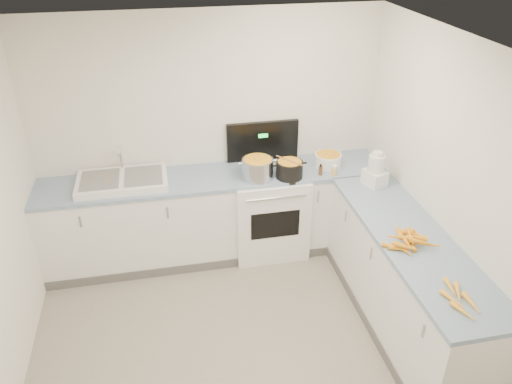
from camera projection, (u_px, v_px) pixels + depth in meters
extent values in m
cube|color=white|center=(217.00, 217.00, 5.24)|extent=(3.50, 0.60, 0.90)
cube|color=#85A0BD|center=(215.00, 177.00, 5.01)|extent=(3.50, 0.62, 0.04)
cube|color=white|center=(405.00, 284.00, 4.31)|extent=(0.60, 2.20, 0.90)
cube|color=#85A0BD|center=(413.00, 239.00, 4.08)|extent=(0.62, 2.20, 0.04)
cube|color=white|center=(268.00, 212.00, 5.32)|extent=(0.76, 0.65, 0.90)
cube|color=black|center=(263.00, 141.00, 5.23)|extent=(0.76, 0.05, 0.42)
cube|color=white|center=(122.00, 181.00, 4.83)|extent=(0.86, 0.52, 0.07)
cube|color=slate|center=(100.00, 180.00, 4.77)|extent=(0.36, 0.42, 0.01)
cube|color=slate|center=(143.00, 176.00, 4.84)|extent=(0.36, 0.42, 0.01)
cylinder|color=silver|center=(121.00, 157.00, 4.94)|extent=(0.03, 0.03, 0.24)
cylinder|color=silver|center=(258.00, 170.00, 4.91)|extent=(0.41, 0.41, 0.23)
cylinder|color=black|center=(289.00, 170.00, 4.94)|extent=(0.33, 0.33, 0.19)
cylinder|color=#AD7A47|center=(290.00, 161.00, 4.88)|extent=(0.21, 0.28, 0.01)
cylinder|color=white|center=(328.00, 160.00, 5.16)|extent=(0.34, 0.34, 0.13)
cylinder|color=#593319|center=(320.00, 171.00, 4.99)|extent=(0.04, 0.04, 0.09)
cylinder|color=#E5B266|center=(334.00, 171.00, 4.99)|extent=(0.05, 0.05, 0.09)
cube|color=white|center=(375.00, 178.00, 4.80)|extent=(0.23, 0.25, 0.15)
cylinder|color=silver|center=(377.00, 163.00, 4.72)|extent=(0.16, 0.16, 0.16)
cylinder|color=white|center=(378.00, 154.00, 4.67)|extent=(0.09, 0.09, 0.04)
cone|color=orange|center=(412.00, 234.00, 4.06)|extent=(0.21, 0.16, 0.05)
cone|color=orange|center=(403.00, 249.00, 3.89)|extent=(0.10, 0.20, 0.04)
cone|color=orange|center=(411.00, 244.00, 3.94)|extent=(0.05, 0.17, 0.04)
cone|color=orange|center=(395.00, 247.00, 3.91)|extent=(0.20, 0.15, 0.04)
cone|color=orange|center=(408.00, 236.00, 4.04)|extent=(0.18, 0.16, 0.04)
cone|color=orange|center=(398.00, 231.00, 4.10)|extent=(0.08, 0.19, 0.05)
cone|color=orange|center=(417.00, 233.00, 4.08)|extent=(0.04, 0.18, 0.04)
cone|color=orange|center=(409.00, 242.00, 3.97)|extent=(0.17, 0.12, 0.04)
cone|color=orange|center=(398.00, 249.00, 3.89)|extent=(0.16, 0.12, 0.04)
cone|color=orange|center=(420.00, 242.00, 3.90)|extent=(0.17, 0.13, 0.05)
cone|color=orange|center=(399.00, 237.00, 3.97)|extent=(0.21, 0.12, 0.05)
cone|color=orange|center=(428.00, 244.00, 3.90)|extent=(0.20, 0.15, 0.04)
cone|color=orange|center=(416.00, 237.00, 3.96)|extent=(0.17, 0.13, 0.05)
cone|color=orange|center=(410.00, 236.00, 3.97)|extent=(0.09, 0.21, 0.04)
cone|color=orange|center=(407.00, 243.00, 3.91)|extent=(0.04, 0.16, 0.04)
cone|color=orange|center=(406.00, 247.00, 3.86)|extent=(0.16, 0.15, 0.05)
cone|color=#FFA926|center=(463.00, 311.00, 3.29)|extent=(0.10, 0.20, 0.04)
cone|color=#FFA926|center=(471.00, 303.00, 3.36)|extent=(0.04, 0.20, 0.04)
cone|color=#FFA926|center=(452.00, 299.00, 3.39)|extent=(0.10, 0.20, 0.04)
cone|color=#FFA926|center=(458.00, 292.00, 3.46)|extent=(0.11, 0.18, 0.04)
cone|color=#FFA926|center=(450.00, 287.00, 3.50)|extent=(0.06, 0.18, 0.04)
cube|color=tan|center=(107.00, 176.00, 4.83)|extent=(0.04, 0.02, 0.00)
cube|color=tan|center=(108.00, 174.00, 4.85)|extent=(0.03, 0.04, 0.00)
cube|color=tan|center=(110.00, 183.00, 4.70)|extent=(0.03, 0.05, 0.00)
cube|color=tan|center=(111.00, 172.00, 4.89)|extent=(0.05, 0.03, 0.00)
cube|color=tan|center=(92.00, 185.00, 4.68)|extent=(0.02, 0.04, 0.00)
cube|color=tan|center=(89.00, 176.00, 4.82)|extent=(0.02, 0.03, 0.00)
cube|color=tan|center=(93.00, 183.00, 4.70)|extent=(0.03, 0.03, 0.00)
cube|color=tan|center=(106.00, 178.00, 4.80)|extent=(0.04, 0.02, 0.00)
cube|color=tan|center=(92.00, 182.00, 4.73)|extent=(0.02, 0.04, 0.00)
cube|color=tan|center=(99.00, 175.00, 4.84)|extent=(0.05, 0.01, 0.00)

